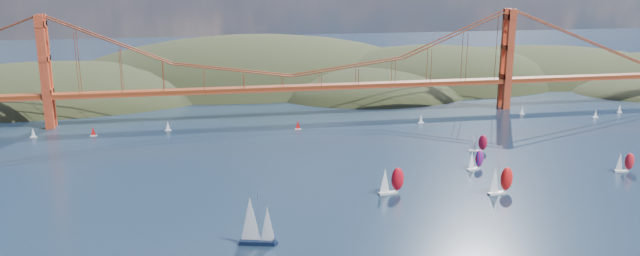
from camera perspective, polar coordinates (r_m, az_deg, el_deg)
The scene contains 16 objects.
headlands at distance 434.71m, azimuth 1.48°, elevation 2.62°, with size 725.00×225.00×96.00m.
bridge at distance 323.60m, azimuth -2.92°, elevation 6.58°, with size 552.00×12.00×55.00m.
sloop_navy at distance 178.22m, azimuth -5.93°, elevation -8.48°, with size 10.63×7.09×15.79m.
racer_0 at distance 217.58m, azimuth 6.51°, elevation -4.76°, with size 9.34×4.28×10.57m.
racer_1 at distance 224.94m, azimuth 16.17°, elevation -4.59°, with size 9.51×4.67×10.70m.
racer_2 at distance 266.58m, azimuth 26.07°, elevation -2.79°, with size 7.53×3.43×8.52m.
racer_3 at distance 273.95m, azimuth 14.24°, elevation -1.30°, with size 7.69×5.06×8.60m.
racer_rwb at distance 249.66m, azimuth 14.02°, elevation -2.81°, with size 7.74×4.80×8.66m.
distant_boat_1 at distance 317.25m, azimuth -24.75°, elevation -0.39°, with size 3.00×2.00×4.70m.
distant_boat_2 at distance 309.57m, azimuth -20.03°, elevation -0.27°, with size 3.00×2.00×4.70m.
distant_boat_3 at distance 309.49m, azimuth -13.75°, elevation 0.19°, with size 3.00×2.00×4.70m.
distant_boat_4 at distance 351.62m, azimuth 18.01°, elevation 1.57°, with size 3.00×2.00×4.70m.
distant_boat_5 at distance 356.99m, azimuth 23.90°, elevation 1.22°, with size 3.00×2.00×4.70m.
distant_boat_6 at distance 375.28m, azimuth 25.72°, elevation 1.62°, with size 3.00×2.00×4.70m.
distant_boat_8 at distance 319.05m, azimuth 9.22°, elevation 0.84°, with size 3.00×2.00×4.70m.
distant_boat_9 at distance 302.79m, azimuth -2.03°, elevation 0.29°, with size 3.00×2.00×4.70m.
Camera 1 is at (-45.39, -137.66, 75.85)m, focal length 35.00 mm.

